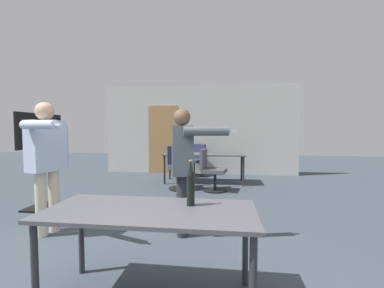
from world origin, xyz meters
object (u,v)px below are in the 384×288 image
object	(u,v)px
office_chair_far_right	(195,161)
office_chair_mid_tucked	(179,169)
person_right_polo	(47,155)
tv_screen	(41,150)
office_chair_side_rolled	(212,172)
person_far_watching	(183,160)
beer_bottle	(191,184)

from	to	relation	value
office_chair_far_right	office_chair_mid_tucked	world-z (taller)	office_chair_mid_tucked
person_right_polo	office_chair_far_right	xyz separation A→B (m)	(1.41, 4.29, -0.60)
person_right_polo	office_chair_mid_tucked	distance (m)	2.99
tv_screen	office_chair_side_rolled	bearing A→B (deg)	-60.42
tv_screen	office_chair_mid_tucked	xyz separation A→B (m)	(2.06, 1.69, -0.53)
tv_screen	office_chair_far_right	distance (m)	4.05
person_far_watching	person_right_polo	bearing A→B (deg)	-95.14
person_far_watching	office_chair_side_rolled	size ratio (longest dim) A/B	1.77
office_chair_side_rolled	beer_bottle	size ratio (longest dim) A/B	2.45
tv_screen	office_chair_side_rolled	world-z (taller)	tv_screen
person_far_watching	beer_bottle	bearing A→B (deg)	-0.78
tv_screen	person_right_polo	world-z (taller)	person_right_polo
office_chair_mid_tucked	beer_bottle	size ratio (longest dim) A/B	2.59
person_right_polo	office_chair_mid_tucked	bearing A→B (deg)	174.25
tv_screen	beer_bottle	size ratio (longest dim) A/B	4.35
person_far_watching	office_chair_side_rolled	bearing A→B (deg)	161.15
office_chair_far_right	office_chair_mid_tucked	size ratio (longest dim) A/B	0.95
office_chair_far_right	beer_bottle	world-z (taller)	beer_bottle
tv_screen	person_right_polo	distance (m)	1.29
person_right_polo	beer_bottle	bearing A→B (deg)	83.03
office_chair_side_rolled	beer_bottle	world-z (taller)	beer_bottle
person_right_polo	person_far_watching	bearing A→B (deg)	116.52
tv_screen	person_far_watching	distance (m)	2.66
office_chair_far_right	office_chair_side_rolled	xyz separation A→B (m)	(0.55, -1.73, -0.00)
office_chair_side_rolled	beer_bottle	xyz separation A→B (m)	(0.00, -3.52, 0.49)
person_far_watching	office_chair_side_rolled	xyz separation A→B (m)	(0.25, 2.34, -0.54)
tv_screen	office_chair_mid_tucked	bearing A→B (deg)	-50.68
office_chair_far_right	office_chair_mid_tucked	bearing A→B (deg)	112.37
office_chair_side_rolled	beer_bottle	distance (m)	3.55
person_right_polo	tv_screen	bearing A→B (deg)	-120.56
person_far_watching	beer_bottle	xyz separation A→B (m)	(0.25, -1.18, -0.05)
office_chair_far_right	office_chair_side_rolled	bearing A→B (deg)	136.50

